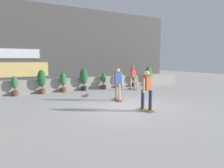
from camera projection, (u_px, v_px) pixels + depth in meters
name	position (u px, v px, depth m)	size (l,w,h in m)	color
ground_plane	(128.00, 107.00, 8.89)	(48.00, 48.00, 0.00)	#B2AFA8
planter_wall	(82.00, 83.00, 14.06)	(18.00, 0.40, 0.90)	gray
building_backdrop	(66.00, 47.00, 17.20)	(20.00, 2.08, 6.50)	#4C4947
potted_plant_1	(15.00, 86.00, 11.58)	(0.36, 0.36, 1.19)	brown
potted_plant_2	(42.00, 80.00, 12.28)	(0.52, 0.52, 1.52)	brown
potted_plant_3	(63.00, 81.00, 12.93)	(0.42, 0.42, 1.32)	brown
potted_plant_4	(84.00, 78.00, 13.60)	(0.54, 0.54, 1.55)	black
potted_plant_5	(104.00, 81.00, 14.36)	(0.36, 0.36, 1.18)	brown
potted_plant_6	(120.00, 79.00, 15.02)	(0.40, 0.40, 1.26)	brown
potted_plant_7	(134.00, 78.00, 15.65)	(0.38, 0.38, 1.23)	black
potted_plant_8	(148.00, 74.00, 16.30)	(0.56, 0.56, 1.59)	black
skater_far_left	(133.00, 77.00, 13.98)	(0.55, 0.82, 1.70)	maroon
skater_foreground	(147.00, 89.00, 8.08)	(0.53, 0.82, 1.70)	#BF8C26
skater_mid_plaza	(118.00, 83.00, 10.19)	(0.56, 0.82, 1.70)	maroon
skateboard_near_camera	(87.00, 95.00, 11.62)	(0.55, 0.80, 0.08)	#72338C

